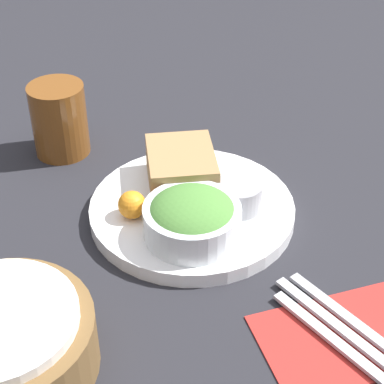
# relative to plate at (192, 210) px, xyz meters

# --- Properties ---
(ground_plane) EXTENTS (4.00, 4.00, 0.00)m
(ground_plane) POSITION_rel_plate_xyz_m (0.00, 0.00, -0.01)
(ground_plane) COLOR #232328
(plate) EXTENTS (0.27, 0.27, 0.02)m
(plate) POSITION_rel_plate_xyz_m (0.00, 0.00, 0.00)
(plate) COLOR white
(plate) RESTS_ON ground_plane
(sandwich) EXTENTS (0.12, 0.11, 0.05)m
(sandwich) POSITION_rel_plate_xyz_m (0.05, -0.00, 0.04)
(sandwich) COLOR #A37A4C
(sandwich) RESTS_ON plate
(salad_bowl) EXTENTS (0.12, 0.12, 0.06)m
(salad_bowl) POSITION_rel_plate_xyz_m (-0.06, 0.02, 0.04)
(salad_bowl) COLOR white
(salad_bowl) RESTS_ON plate
(dressing_cup) EXTENTS (0.06, 0.06, 0.04)m
(dressing_cup) POSITION_rel_plate_xyz_m (-0.02, -0.06, 0.03)
(dressing_cup) COLOR #99999E
(dressing_cup) RESTS_ON plate
(orange_wedge) EXTENTS (0.04, 0.04, 0.04)m
(orange_wedge) POSITION_rel_plate_xyz_m (0.00, 0.08, 0.03)
(orange_wedge) COLOR orange
(orange_wedge) RESTS_ON plate
(drink_glass) EXTENTS (0.08, 0.08, 0.11)m
(drink_glass) POSITION_rel_plate_xyz_m (0.21, 0.14, 0.04)
(drink_glass) COLOR brown
(drink_glass) RESTS_ON ground_plane
(bread_basket) EXTENTS (0.19, 0.19, 0.08)m
(bread_basket) POSITION_rel_plate_xyz_m (-0.18, 0.26, 0.03)
(bread_basket) COLOR brown
(bread_basket) RESTS_ON ground_plane
(napkin) EXTENTS (0.12, 0.19, 0.00)m
(napkin) POSITION_rel_plate_xyz_m (-0.25, -0.09, -0.01)
(napkin) COLOR #B22823
(napkin) RESTS_ON ground_plane
(fork) EXTENTS (0.19, 0.08, 0.01)m
(fork) POSITION_rel_plate_xyz_m (-0.24, -0.11, -0.00)
(fork) COLOR #B2B2B7
(fork) RESTS_ON napkin
(knife) EXTENTS (0.20, 0.08, 0.01)m
(knife) POSITION_rel_plate_xyz_m (-0.25, -0.09, -0.00)
(knife) COLOR #B2B2B7
(knife) RESTS_ON napkin
(spoon) EXTENTS (0.17, 0.07, 0.01)m
(spoon) POSITION_rel_plate_xyz_m (-0.26, -0.08, -0.00)
(spoon) COLOR #B2B2B7
(spoon) RESTS_ON napkin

